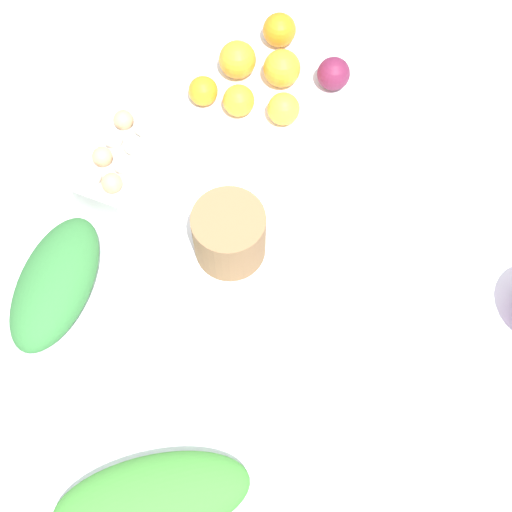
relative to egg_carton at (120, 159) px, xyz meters
The scene contains 13 objects.
ground_plane 0.84m from the egg_carton, 108.01° to the left, with size 8.00×8.00×0.00m, color #B2A899.
dining_table 0.37m from the egg_carton, 108.01° to the left, with size 1.24×1.09×0.72m.
egg_carton is the anchor object (origin of this frame).
paper_bag 0.30m from the egg_carton, 105.76° to the left, with size 0.14×0.14×0.13m, color olive.
greens_bunch_kale 0.30m from the egg_carton, 34.81° to the left, with size 0.29×0.14×0.08m, color #337538.
greens_bunch_beet_tops 0.68m from the egg_carton, 63.89° to the left, with size 0.34×0.15×0.06m, color #3D8433.
beet_root 0.51m from the egg_carton, behind, with size 0.07×0.07×0.07m, color maroon.
orange_0 0.41m from the egg_carton, behind, with size 0.08×0.08×0.08m, color orange.
orange_1 0.48m from the egg_carton, 168.86° to the right, with size 0.08×0.08×0.08m, color orange.
orange_2 0.35m from the egg_carton, 167.74° to the right, with size 0.08×0.08×0.08m, color orange.
orange_3 0.37m from the egg_carton, 166.03° to the left, with size 0.07×0.07×0.07m, color #F9A833.
orange_4 0.25m from the egg_carton, 167.43° to the right, with size 0.07×0.07×0.07m, color orange.
orange_5 0.29m from the egg_carton, behind, with size 0.07×0.07×0.07m, color orange.
Camera 1 is at (0.34, 0.48, 2.02)m, focal length 50.00 mm.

